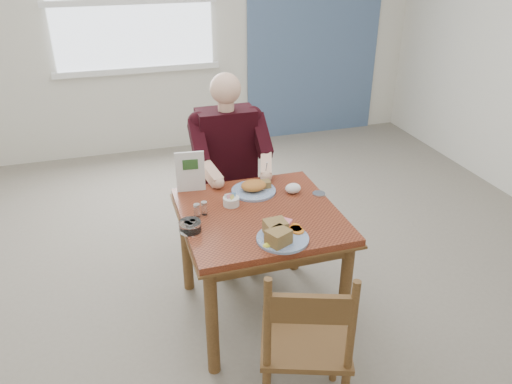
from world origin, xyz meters
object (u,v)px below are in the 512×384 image
object	(u,v)px
near_plate	(280,234)
far_plate	(254,188)
chair_far	(227,193)
chair_near	(306,343)
diner	(229,156)
table	(260,228)

from	to	relation	value
near_plate	far_plate	size ratio (longest dim) A/B	1.23
far_plate	chair_far	bearing A→B (deg)	94.86
chair_far	chair_near	xyz separation A→B (m)	(-0.03, -1.60, 0.00)
chair_near	far_plate	xyz separation A→B (m)	(0.07, 1.06, 0.30)
chair_near	diner	size ratio (longest dim) A/B	0.69
table	chair_far	world-z (taller)	chair_far
diner	near_plate	xyz separation A→B (m)	(0.01, -1.02, -0.03)
table	near_plate	xyz separation A→B (m)	(0.01, -0.32, 0.15)
table	chair_far	size ratio (longest dim) A/B	0.97
table	chair_far	bearing A→B (deg)	90.00
near_plate	chair_far	bearing A→B (deg)	90.64
table	chair_near	world-z (taller)	chair_near
table	near_plate	world-z (taller)	near_plate
table	diner	bearing A→B (deg)	90.00
chair_far	chair_near	world-z (taller)	same
diner	chair_near	bearing A→B (deg)	-90.97
chair_near	diner	bearing A→B (deg)	89.03
far_plate	table	bearing A→B (deg)	-100.20
table	chair_near	bearing A→B (deg)	-91.83
near_plate	chair_near	bearing A→B (deg)	-94.47
chair_near	near_plate	bearing A→B (deg)	85.53
chair_far	diner	world-z (taller)	diner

